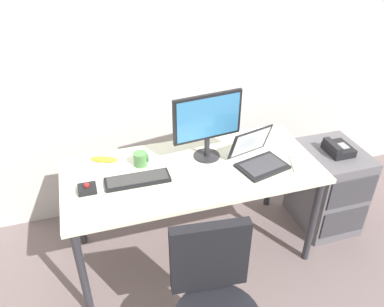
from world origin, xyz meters
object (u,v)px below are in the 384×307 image
(file_cabinet, at_px, (328,187))
(desk_phone, at_px, (338,149))
(laptop, at_px, (258,157))
(keyboard, at_px, (138,180))
(banana, at_px, (104,159))
(trackball_mouse, at_px, (87,188))
(coffee_mug, at_px, (141,159))
(paper_notepad, at_px, (303,164))
(monitor_main, at_px, (208,121))

(file_cabinet, height_order, desk_phone, desk_phone)
(file_cabinet, height_order, laptop, laptop)
(file_cabinet, xyz_separation_m, laptop, (-0.69, -0.08, 0.47))
(keyboard, xyz_separation_m, laptop, (0.81, -0.04, 0.04))
(banana, bearing_deg, desk_phone, -9.04)
(file_cabinet, xyz_separation_m, trackball_mouse, (-1.80, -0.05, 0.44))
(keyboard, relative_size, trackball_mouse, 3.74)
(desk_phone, relative_size, coffee_mug, 1.99)
(banana, bearing_deg, laptop, -18.22)
(desk_phone, distance_m, banana, 1.68)
(paper_notepad, bearing_deg, coffee_mug, 163.15)
(file_cabinet, distance_m, trackball_mouse, 1.86)
(monitor_main, distance_m, paper_notepad, 0.70)
(coffee_mug, bearing_deg, banana, 154.91)
(trackball_mouse, xyz_separation_m, coffee_mug, (0.37, 0.19, 0.02))
(trackball_mouse, bearing_deg, monitor_main, 10.66)
(desk_phone, bearing_deg, trackball_mouse, -178.97)
(keyboard, bearing_deg, paper_notepad, -7.27)
(coffee_mug, height_order, paper_notepad, coffee_mug)
(monitor_main, bearing_deg, banana, 168.24)
(keyboard, bearing_deg, trackball_mouse, -177.58)
(keyboard, bearing_deg, desk_phone, 0.74)
(keyboard, xyz_separation_m, banana, (-0.18, 0.28, 0.01))
(coffee_mug, distance_m, paper_notepad, 1.09)
(keyboard, distance_m, paper_notepad, 1.10)
(banana, bearing_deg, paper_notepad, -18.42)
(monitor_main, distance_m, trackball_mouse, 0.87)
(file_cabinet, height_order, keyboard, keyboard)
(monitor_main, xyz_separation_m, laptop, (0.30, -0.18, -0.22))
(desk_phone, xyz_separation_m, keyboard, (-1.49, -0.02, 0.05))
(desk_phone, relative_size, keyboard, 0.49)
(paper_notepad, relative_size, banana, 1.09)
(keyboard, height_order, banana, banana)
(file_cabinet, relative_size, desk_phone, 3.42)
(file_cabinet, distance_m, paper_notepad, 0.61)
(keyboard, relative_size, paper_notepad, 1.98)
(file_cabinet, xyz_separation_m, monitor_main, (-0.98, 0.11, 0.69))
(laptop, distance_m, paper_notepad, 0.31)
(desk_phone, distance_m, monitor_main, 1.03)
(file_cabinet, bearing_deg, keyboard, -178.63)
(file_cabinet, relative_size, coffee_mug, 6.81)
(desk_phone, distance_m, trackball_mouse, 1.80)
(desk_phone, distance_m, keyboard, 1.49)
(laptop, height_order, paper_notepad, laptop)
(monitor_main, height_order, keyboard, monitor_main)
(file_cabinet, xyz_separation_m, desk_phone, (-0.01, -0.02, 0.38))
(monitor_main, relative_size, trackball_mouse, 4.37)
(monitor_main, xyz_separation_m, keyboard, (-0.51, -0.14, -0.26))
(trackball_mouse, relative_size, paper_notepad, 0.53)
(keyboard, distance_m, coffee_mug, 0.19)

